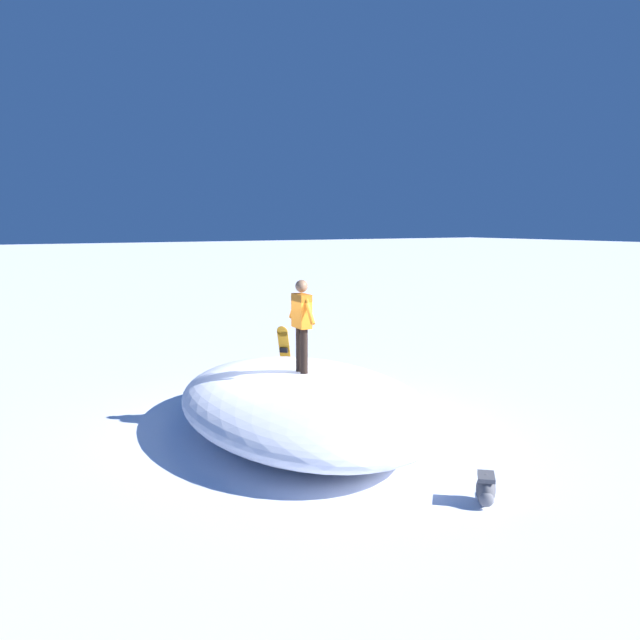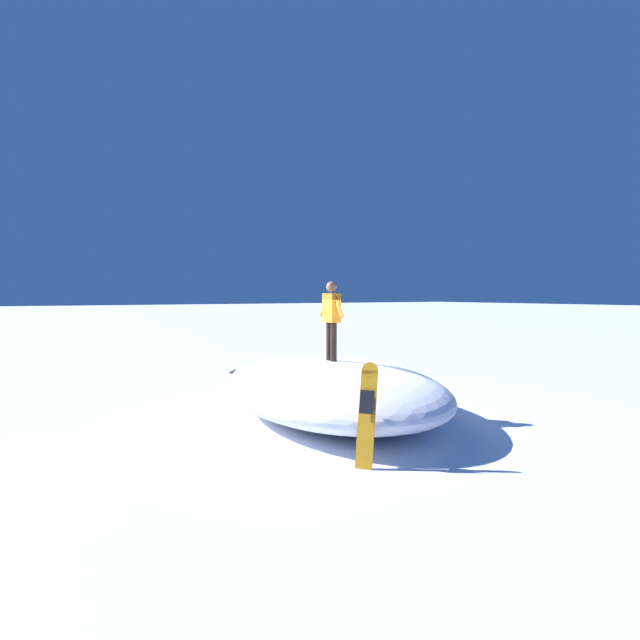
% 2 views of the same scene
% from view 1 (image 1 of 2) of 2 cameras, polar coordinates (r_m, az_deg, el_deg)
% --- Properties ---
extents(ground, '(240.00, 240.00, 0.00)m').
position_cam_1_polar(ground, '(13.04, -3.58, -9.15)').
color(ground, white).
extents(snow_mound, '(7.47, 5.49, 1.16)m').
position_cam_1_polar(snow_mound, '(12.46, -1.48, -7.18)').
color(snow_mound, white).
rests_on(snow_mound, ground).
extents(snowboarder_standing, '(1.05, 0.26, 1.73)m').
position_cam_1_polar(snowboarder_standing, '(12.16, -1.60, 0.07)').
color(snowboarder_standing, black).
rests_on(snowboarder_standing, snow_mound).
extents(snowboard_primary_upright, '(0.50, 0.52, 1.56)m').
position_cam_1_polar(snowboard_primary_upright, '(15.60, -3.04, -3.16)').
color(snowboard_primary_upright, orange).
rests_on(snowboard_primary_upright, ground).
extents(backpack_near, '(0.63, 0.59, 0.45)m').
position_cam_1_polar(backpack_near, '(9.81, 14.17, -14.03)').
color(backpack_near, '#4C4C51').
rests_on(backpack_near, ground).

